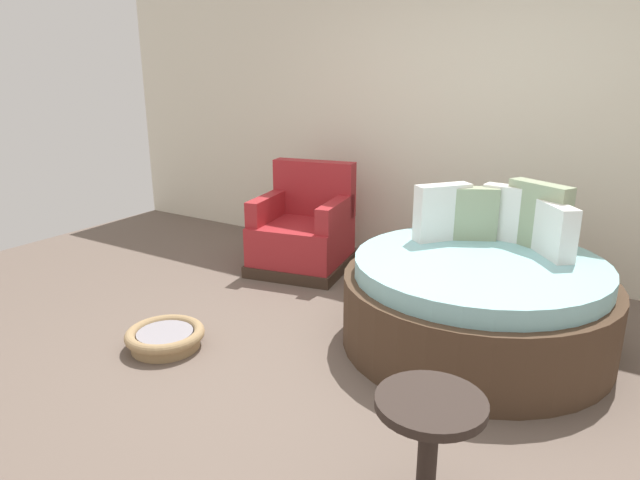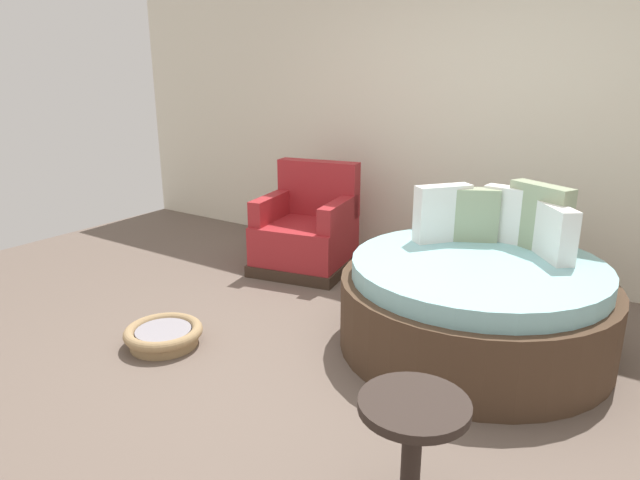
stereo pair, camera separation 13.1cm
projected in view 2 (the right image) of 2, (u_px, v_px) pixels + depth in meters
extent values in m
cube|color=#66564C|center=(328.00, 372.00, 3.39)|extent=(8.00, 8.00, 0.02)
cube|color=silver|center=(475.00, 117.00, 4.79)|extent=(8.00, 0.12, 2.70)
cylinder|color=#473323|center=(474.00, 313.00, 3.63)|extent=(1.72, 1.72, 0.47)
cylinder|color=#8CC6CC|center=(477.00, 270.00, 3.55)|extent=(1.58, 1.58, 0.12)
cube|color=white|center=(556.00, 233.00, 3.51)|extent=(0.31, 0.34, 0.34)
cube|color=#93A37F|center=(539.00, 217.00, 3.70)|extent=(0.44, 0.30, 0.44)
cube|color=white|center=(512.00, 215.00, 3.86)|extent=(0.39, 0.15, 0.38)
cube|color=#93A37F|center=(471.00, 215.00, 3.90)|extent=(0.38, 0.28, 0.37)
cube|color=white|center=(442.00, 213.00, 3.89)|extent=(0.33, 0.39, 0.39)
cube|color=#38281E|center=(305.00, 264.00, 5.09)|extent=(0.94, 0.94, 0.10)
cube|color=#A32328|center=(305.00, 241.00, 5.03)|extent=(0.89, 0.89, 0.34)
cube|color=#A32328|center=(318.00, 188.00, 5.18)|extent=(0.78, 0.31, 0.50)
cube|color=#A32328|center=(272.00, 207.00, 5.07)|extent=(0.25, 0.69, 0.22)
cube|color=#A32328|center=(339.00, 214.00, 4.83)|extent=(0.25, 0.69, 0.22)
cylinder|color=#9E7F56|center=(164.00, 341.00, 3.70)|extent=(0.44, 0.44, 0.06)
torus|color=#9E7F56|center=(163.00, 332.00, 3.68)|extent=(0.51, 0.51, 0.07)
cylinder|color=gray|center=(164.00, 333.00, 3.69)|extent=(0.36, 0.36, 0.05)
cylinder|color=#2D231E|center=(411.00, 462.00, 2.25)|extent=(0.08, 0.08, 0.48)
cylinder|color=#2D231E|center=(414.00, 405.00, 2.18)|extent=(0.44, 0.44, 0.04)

